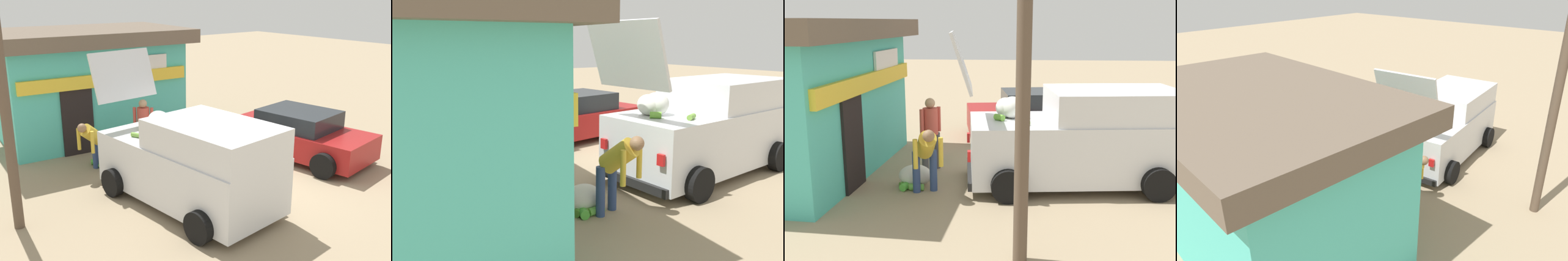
% 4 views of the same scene
% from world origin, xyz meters
% --- Properties ---
extents(ground_plane, '(60.00, 60.00, 0.00)m').
position_xyz_m(ground_plane, '(0.00, 0.00, 0.00)').
color(ground_plane, '#9E896B').
extents(storefront_bar, '(6.23, 4.31, 3.37)m').
position_xyz_m(storefront_bar, '(-1.39, 5.88, 1.75)').
color(storefront_bar, '#4CC6B7').
rests_on(storefront_bar, ground_plane).
extents(delivery_van, '(2.57, 4.74, 3.13)m').
position_xyz_m(delivery_van, '(-1.87, -0.20, 0.99)').
color(delivery_van, silver).
rests_on(delivery_van, ground_plane).
extents(parked_sedan, '(2.65, 4.24, 1.33)m').
position_xyz_m(parked_sedan, '(2.37, 0.48, 0.63)').
color(parked_sedan, maroon).
rests_on(parked_sedan, ground_plane).
extents(vendor_standing, '(0.48, 0.48, 1.66)m').
position_xyz_m(vendor_standing, '(-1.12, 3.02, 0.96)').
color(vendor_standing, '#4C4C51').
rests_on(vendor_standing, ground_plane).
extents(customer_bending, '(0.79, 0.66, 1.38)m').
position_xyz_m(customer_bending, '(-2.73, 2.83, 0.86)').
color(customer_bending, navy).
rests_on(customer_bending, ground_plane).
extents(unloaded_banana_pile, '(0.73, 0.73, 0.44)m').
position_xyz_m(unloaded_banana_pile, '(-2.24, 3.18, 0.20)').
color(unloaded_banana_pile, silver).
rests_on(unloaded_banana_pile, ground_plane).
extents(paint_bucket, '(0.33, 0.33, 0.40)m').
position_xyz_m(paint_bucket, '(0.44, 3.27, 0.20)').
color(paint_bucket, silver).
rests_on(paint_bucket, ground_plane).
extents(utility_pole, '(0.20, 0.20, 5.45)m').
position_xyz_m(utility_pole, '(-5.21, 1.06, 2.73)').
color(utility_pole, brown).
rests_on(utility_pole, ground_plane).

